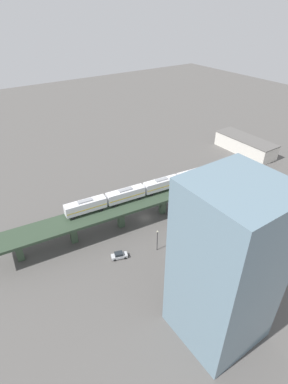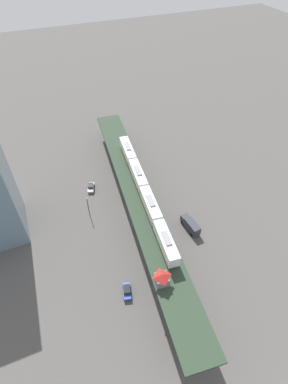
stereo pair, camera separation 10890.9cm
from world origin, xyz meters
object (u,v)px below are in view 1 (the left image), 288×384
(street_car_silver, at_px, (119,255))
(delivery_truck, at_px, (152,188))
(signal_hut, at_px, (220,176))
(subway_train, at_px, (144,189))
(office_tower, at_px, (226,267))
(warehouse_building, at_px, (245,145))
(street_lamp, at_px, (157,239))
(street_car_blue, at_px, (222,210))

(street_car_silver, xyz_separation_m, delivery_truck, (-22.10, 26.94, 0.82))
(signal_hut, distance_m, delivery_truck, 24.45)
(subway_train, height_order, office_tower, office_tower)
(street_car_silver, relative_size, office_tower, 0.13)
(subway_train, relative_size, signal_hut, 14.06)
(subway_train, distance_m, delivery_truck, 16.80)
(warehouse_building, bearing_deg, subway_train, -78.06)
(street_car_silver, xyz_separation_m, street_lamp, (3.32, 10.41, 3.17))
(subway_train, height_order, warehouse_building, subway_train)
(office_tower, bearing_deg, street_car_silver, -167.03)
(street_car_blue, height_order, street_lamp, street_lamp)
(signal_hut, distance_m, street_lamp, 34.17)
(signal_hut, xyz_separation_m, warehouse_building, (-20.59, 39.28, -6.01))
(subway_train, xyz_separation_m, street_lamp, (15.34, -6.05, -6.05))
(street_car_blue, distance_m, delivery_truck, 26.28)
(street_car_silver, xyz_separation_m, office_tower, (29.13, 6.71, 17.06))
(signal_hut, bearing_deg, street_car_silver, -82.90)
(signal_hut, xyz_separation_m, street_car_blue, (6.78, -4.40, -8.48))
(subway_train, xyz_separation_m, office_tower, (41.16, -9.74, 7.84))
(street_car_blue, height_order, office_tower, office_tower)
(street_car_blue, distance_m, street_car_silver, 38.66)
(street_car_blue, xyz_separation_m, street_lamp, (1.90, -28.22, 3.17))
(street_car_blue, xyz_separation_m, delivery_truck, (-23.52, -11.69, 0.82))
(street_car_silver, bearing_deg, street_lamp, 72.29)
(signal_hut, xyz_separation_m, office_tower, (34.50, -36.32, 8.58))
(signal_hut, height_order, delivery_truck, signal_hut)
(signal_hut, bearing_deg, street_car_blue, -32.94)
(signal_hut, relative_size, street_lamp, 0.51)
(street_car_silver, height_order, warehouse_building, warehouse_building)
(street_car_blue, bearing_deg, street_lamp, -86.14)
(street_car_silver, distance_m, street_lamp, 11.37)
(signal_hut, height_order, office_tower, office_tower)
(street_car_blue, distance_m, office_tower, 45.59)
(warehouse_building, distance_m, office_tower, 94.67)
(subway_train, bearing_deg, signal_hut, 75.93)
(delivery_truck, bearing_deg, street_car_silver, -50.63)
(street_car_blue, distance_m, street_lamp, 28.46)
(subway_train, xyz_separation_m, delivery_truck, (-10.08, 10.49, -8.40))
(delivery_truck, xyz_separation_m, warehouse_building, (-3.85, 55.36, 1.65))
(subway_train, bearing_deg, street_lamp, -21.50)
(delivery_truck, xyz_separation_m, street_lamp, (25.43, -16.53, 2.35))
(office_tower, bearing_deg, warehouse_building, 126.08)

